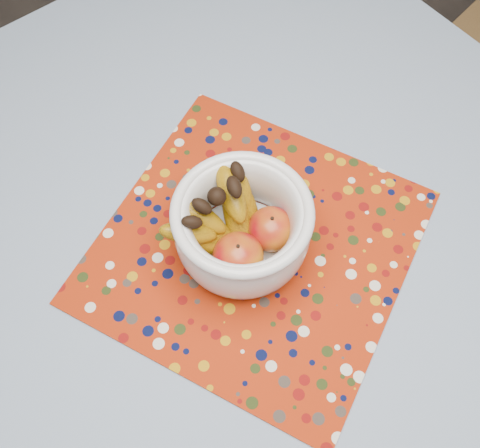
% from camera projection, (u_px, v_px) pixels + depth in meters
% --- Properties ---
extents(table, '(1.20, 1.20, 0.75)m').
position_uv_depth(table, '(224.00, 289.00, 0.92)').
color(table, brown).
rests_on(table, ground).
extents(tablecloth, '(1.32, 1.32, 0.01)m').
position_uv_depth(tablecloth, '(222.00, 269.00, 0.84)').
color(tablecloth, slate).
rests_on(tablecloth, table).
extents(placemat, '(0.58, 0.58, 0.00)m').
position_uv_depth(placemat, '(255.00, 246.00, 0.86)').
color(placemat, '#962208').
rests_on(placemat, tablecloth).
extents(fruit_bowl, '(0.22, 0.20, 0.15)m').
position_uv_depth(fruit_bowl, '(235.00, 225.00, 0.79)').
color(fruit_bowl, silver).
rests_on(fruit_bowl, placemat).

